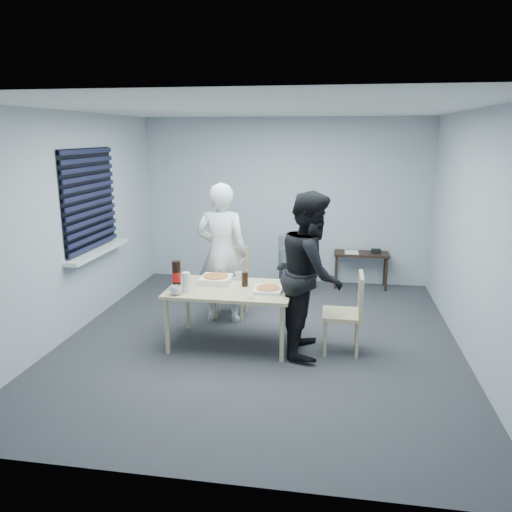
% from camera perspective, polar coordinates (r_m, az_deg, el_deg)
% --- Properties ---
extents(room, '(5.00, 5.00, 5.00)m').
position_cam_1_polar(room, '(6.59, -18.20, 5.24)').
color(room, '#323238').
rests_on(room, ground).
extents(dining_table, '(1.37, 0.87, 0.67)m').
position_cam_1_polar(dining_table, '(5.61, -2.93, -4.24)').
color(dining_table, '#C9B884').
rests_on(dining_table, ground).
extents(chair_far, '(0.42, 0.42, 0.89)m').
position_cam_1_polar(chair_far, '(6.60, -2.71, -2.31)').
color(chair_far, '#C9B884').
rests_on(chair_far, ground).
extents(chair_right, '(0.42, 0.42, 0.89)m').
position_cam_1_polar(chair_right, '(5.52, 10.71, -5.81)').
color(chair_right, '#C9B884').
rests_on(chair_right, ground).
extents(person_white, '(0.65, 0.42, 1.77)m').
position_cam_1_polar(person_white, '(6.26, -3.93, 0.30)').
color(person_white, silver).
rests_on(person_white, ground).
extents(person_black, '(0.47, 0.86, 1.77)m').
position_cam_1_polar(person_black, '(5.38, 6.35, -1.99)').
color(person_black, black).
rests_on(person_black, ground).
extents(side_table, '(0.84, 0.37, 0.56)m').
position_cam_1_polar(side_table, '(7.89, 11.93, -0.19)').
color(side_table, black).
rests_on(side_table, ground).
extents(stool, '(0.33, 0.33, 0.46)m').
position_cam_1_polar(stool, '(7.39, 3.85, -1.86)').
color(stool, black).
rests_on(stool, ground).
extents(backpack, '(0.32, 0.24, 0.45)m').
position_cam_1_polar(backpack, '(7.29, 3.88, 0.60)').
color(backpack, '#565A64').
rests_on(backpack, stool).
extents(pizza_box_a, '(0.34, 0.34, 0.08)m').
position_cam_1_polar(pizza_box_a, '(5.78, -4.59, -2.66)').
color(pizza_box_a, white).
rests_on(pizza_box_a, dining_table).
extents(pizza_box_b, '(0.30, 0.30, 0.04)m').
position_cam_1_polar(pizza_box_b, '(5.46, 1.38, -3.83)').
color(pizza_box_b, white).
rests_on(pizza_box_b, dining_table).
extents(mug_a, '(0.17, 0.17, 0.10)m').
position_cam_1_polar(mug_a, '(5.40, -9.15, -3.90)').
color(mug_a, silver).
rests_on(mug_a, dining_table).
extents(mug_b, '(0.10, 0.10, 0.09)m').
position_cam_1_polar(mug_b, '(5.88, -1.97, -2.27)').
color(mug_b, silver).
rests_on(mug_b, dining_table).
extents(cola_glass, '(0.09, 0.09, 0.16)m').
position_cam_1_polar(cola_glass, '(5.62, -1.28, -2.67)').
color(cola_glass, black).
rests_on(cola_glass, dining_table).
extents(soda_bottle, '(0.10, 0.10, 0.32)m').
position_cam_1_polar(soda_bottle, '(5.58, -9.07, -2.20)').
color(soda_bottle, black).
rests_on(soda_bottle, dining_table).
extents(plastic_cups, '(0.11, 0.11, 0.22)m').
position_cam_1_polar(plastic_cups, '(5.47, -7.99, -2.97)').
color(plastic_cups, silver).
rests_on(plastic_cups, dining_table).
extents(rubber_band, '(0.06, 0.06, 0.00)m').
position_cam_1_polar(rubber_band, '(5.24, -0.53, -4.82)').
color(rubber_band, red).
rests_on(rubber_band, dining_table).
extents(papers, '(0.27, 0.32, 0.00)m').
position_cam_1_polar(papers, '(7.86, 10.88, 0.42)').
color(papers, white).
rests_on(papers, side_table).
extents(black_box, '(0.16, 0.14, 0.06)m').
position_cam_1_polar(black_box, '(7.89, 13.57, 0.55)').
color(black_box, black).
rests_on(black_box, side_table).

